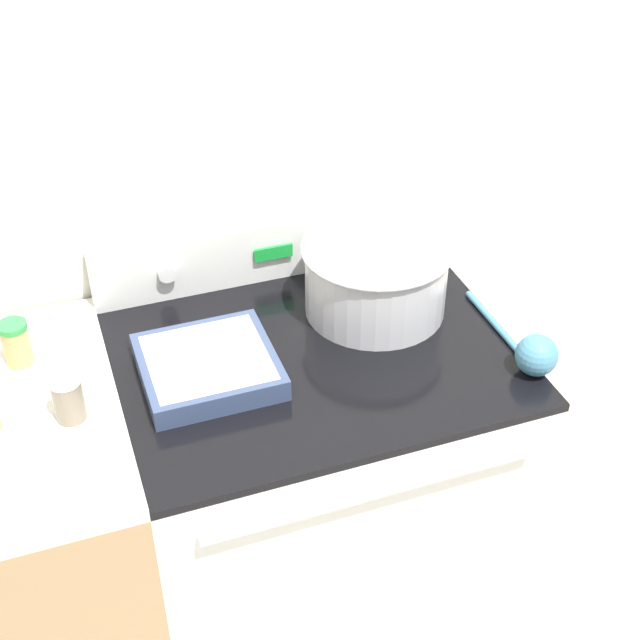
% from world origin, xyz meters
% --- Properties ---
extents(kitchen_wall, '(8.00, 0.05, 2.50)m').
position_xyz_m(kitchen_wall, '(0.00, 0.69, 1.25)').
color(kitchen_wall, silver).
rests_on(kitchen_wall, ground_plane).
extents(stove_range, '(0.82, 0.69, 0.93)m').
position_xyz_m(stove_range, '(0.00, 0.33, 0.47)').
color(stove_range, white).
rests_on(stove_range, ground_plane).
extents(control_panel, '(0.82, 0.07, 0.14)m').
position_xyz_m(control_panel, '(0.00, 0.63, 1.00)').
color(control_panel, white).
rests_on(control_panel, stove_range).
extents(side_counter, '(0.47, 0.66, 0.95)m').
position_xyz_m(side_counter, '(-0.64, 0.33, 0.47)').
color(side_counter, tan).
rests_on(side_counter, ground_plane).
extents(mixing_bowl, '(0.33, 0.33, 0.16)m').
position_xyz_m(mixing_bowl, '(0.18, 0.42, 1.02)').
color(mixing_bowl, silver).
rests_on(mixing_bowl, stove_range).
extents(casserole_dish, '(0.27, 0.26, 0.05)m').
position_xyz_m(casserole_dish, '(-0.23, 0.32, 0.96)').
color(casserole_dish, '#38476B').
rests_on(casserole_dish, stove_range).
extents(ladle, '(0.09, 0.33, 0.09)m').
position_xyz_m(ladle, '(0.39, 0.12, 0.97)').
color(ladle, teal).
rests_on(ladle, stove_range).
extents(spice_jar_white_cap, '(0.06, 0.06, 0.10)m').
position_xyz_m(spice_jar_white_cap, '(-0.50, 0.28, 0.99)').
color(spice_jar_white_cap, gray).
rests_on(spice_jar_white_cap, side_counter).
extents(spice_jar_green_cap, '(0.06, 0.06, 0.10)m').
position_xyz_m(spice_jar_green_cap, '(-0.58, 0.48, 0.99)').
color(spice_jar_green_cap, tan).
rests_on(spice_jar_green_cap, side_counter).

